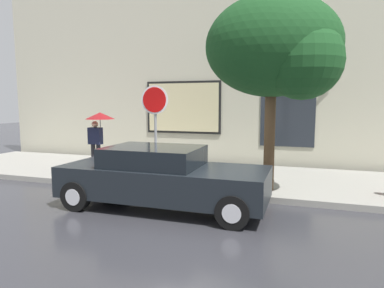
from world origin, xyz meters
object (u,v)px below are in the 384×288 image
(parked_car, at_px, (162,177))
(pedestrian_with_umbrella, at_px, (99,124))
(street_tree, at_px, (278,49))
(stop_sign, at_px, (155,114))

(parked_car, relative_size, pedestrian_with_umbrella, 2.45)
(parked_car, height_order, street_tree, street_tree)
(pedestrian_with_umbrella, height_order, street_tree, street_tree)
(street_tree, distance_m, stop_sign, 3.48)
(street_tree, height_order, stop_sign, street_tree)
(street_tree, bearing_deg, parked_car, -144.54)
(stop_sign, bearing_deg, street_tree, 1.26)
(parked_car, distance_m, stop_sign, 2.20)
(pedestrian_with_umbrella, distance_m, stop_sign, 3.00)
(street_tree, bearing_deg, stop_sign, -178.74)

